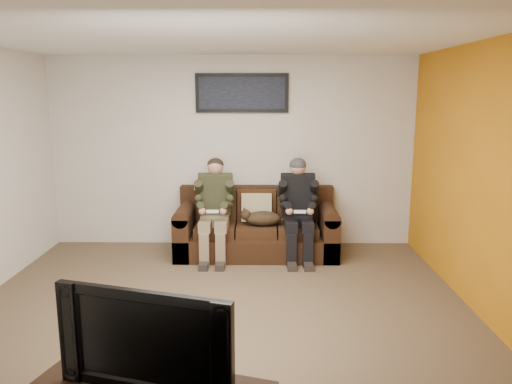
{
  "coord_description": "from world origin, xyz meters",
  "views": [
    {
      "loc": [
        0.4,
        -4.59,
        2.11
      ],
      "look_at": [
        0.34,
        1.2,
        0.95
      ],
      "focal_mm": 35.0,
      "sensor_mm": 36.0,
      "label": 1
    }
  ],
  "objects_px": {
    "person_left": "(215,203)",
    "cat": "(261,218)",
    "sofa": "(257,229)",
    "person_right": "(298,203)",
    "framed_poster": "(242,93)",
    "television": "(152,334)"
  },
  "relations": [
    {
      "from": "person_left",
      "to": "cat",
      "type": "bearing_deg",
      "value": -0.28
    },
    {
      "from": "framed_poster",
      "to": "television",
      "type": "distance_m",
      "value": 4.4
    },
    {
      "from": "person_left",
      "to": "framed_poster",
      "type": "bearing_deg",
      "value": 59.29
    },
    {
      "from": "framed_poster",
      "to": "person_right",
      "type": "bearing_deg",
      "value": -37.52
    },
    {
      "from": "person_left",
      "to": "television",
      "type": "distance_m",
      "value": 3.6
    },
    {
      "from": "television",
      "to": "sofa",
      "type": "bearing_deg",
      "value": 97.89
    },
    {
      "from": "person_left",
      "to": "person_right",
      "type": "bearing_deg",
      "value": 0.02
    },
    {
      "from": "sofa",
      "to": "television",
      "type": "relative_size",
      "value": 1.95
    },
    {
      "from": "sofa",
      "to": "cat",
      "type": "height_order",
      "value": "sofa"
    },
    {
      "from": "cat",
      "to": "television",
      "type": "xyz_separation_m",
      "value": [
        -0.62,
        -3.6,
        0.23
      ]
    },
    {
      "from": "sofa",
      "to": "person_right",
      "type": "bearing_deg",
      "value": -17.94
    },
    {
      "from": "cat",
      "to": "framed_poster",
      "type": "bearing_deg",
      "value": 114.79
    },
    {
      "from": "sofa",
      "to": "person_left",
      "type": "height_order",
      "value": "person_left"
    },
    {
      "from": "television",
      "to": "cat",
      "type": "bearing_deg",
      "value": 96.51
    },
    {
      "from": "person_right",
      "to": "framed_poster",
      "type": "relative_size",
      "value": 1.02
    },
    {
      "from": "cat",
      "to": "framed_poster",
      "type": "distance_m",
      "value": 1.7
    },
    {
      "from": "person_right",
      "to": "framed_poster",
      "type": "xyz_separation_m",
      "value": [
        -0.74,
        0.57,
        1.39
      ]
    },
    {
      "from": "person_left",
      "to": "framed_poster",
      "type": "height_order",
      "value": "framed_poster"
    },
    {
      "from": "cat",
      "to": "person_right",
      "type": "bearing_deg",
      "value": 0.4
    },
    {
      "from": "cat",
      "to": "sofa",
      "type": "bearing_deg",
      "value": 109.48
    },
    {
      "from": "sofa",
      "to": "cat",
      "type": "xyz_separation_m",
      "value": [
        0.06,
        -0.18,
        0.2
      ]
    },
    {
      "from": "cat",
      "to": "television",
      "type": "relative_size",
      "value": 0.62
    }
  ]
}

